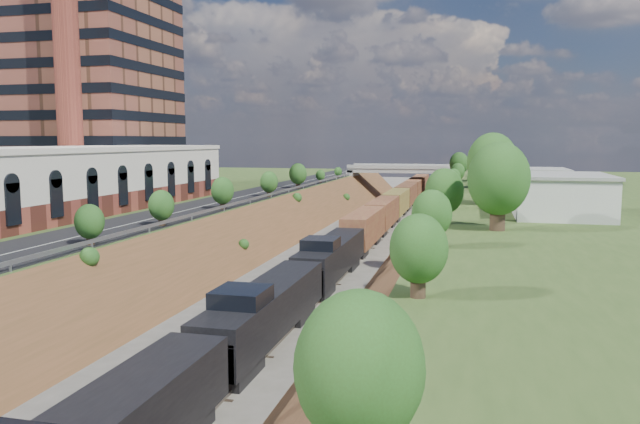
# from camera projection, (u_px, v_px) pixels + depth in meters

# --- Properties ---
(platform_left) EXTENTS (44.00, 180.00, 5.00)m
(platform_left) POSITION_uv_depth(u_px,v_px,m) (112.00, 215.00, 85.06)
(platform_left) COLOR #395222
(platform_left) RESTS_ON ground
(platform_right) EXTENTS (44.00, 180.00, 5.00)m
(platform_right) POSITION_uv_depth(u_px,v_px,m) (640.00, 232.00, 69.28)
(platform_right) COLOR #395222
(platform_right) RESTS_ON ground
(embankment_left) EXTENTS (10.00, 180.00, 10.00)m
(embankment_left) POSITION_uv_depth(u_px,v_px,m) (265.00, 240.00, 80.09)
(embankment_left) COLOR brown
(embankment_left) RESTS_ON ground
(embankment_right) EXTENTS (10.00, 180.00, 10.00)m
(embankment_right) POSITION_uv_depth(u_px,v_px,m) (438.00, 247.00, 74.83)
(embankment_right) COLOR brown
(embankment_right) RESTS_ON ground
(rail_left_track) EXTENTS (1.58, 180.00, 0.18)m
(rail_left_track) POSITION_uv_depth(u_px,v_px,m) (328.00, 241.00, 78.07)
(rail_left_track) COLOR gray
(rail_left_track) RESTS_ON ground
(rail_right_track) EXTENTS (1.58, 180.00, 0.18)m
(rail_right_track) POSITION_uv_depth(u_px,v_px,m) (369.00, 243.00, 76.82)
(rail_right_track) COLOR gray
(rail_right_track) RESTS_ON ground
(road) EXTENTS (8.00, 180.00, 0.10)m
(road) POSITION_uv_depth(u_px,v_px,m) (231.00, 200.00, 80.58)
(road) COLOR black
(road) RESTS_ON platform_left
(guardrail) EXTENTS (0.10, 171.00, 0.70)m
(guardrail) POSITION_uv_depth(u_px,v_px,m) (261.00, 197.00, 79.35)
(guardrail) COLOR #99999E
(guardrail) RESTS_ON platform_left
(commercial_building) EXTENTS (14.30, 62.30, 7.00)m
(commercial_building) POSITION_uv_depth(u_px,v_px,m) (30.00, 183.00, 61.96)
(commercial_building) COLOR brown
(commercial_building) RESTS_ON platform_left
(highrise_tower) EXTENTS (22.00, 22.00, 53.90)m
(highrise_tower) POSITION_uv_depth(u_px,v_px,m) (84.00, 8.00, 95.77)
(highrise_tower) COLOR brown
(highrise_tower) RESTS_ON platform_left
(smokestack) EXTENTS (3.20, 3.20, 40.00)m
(smokestack) POSITION_uv_depth(u_px,v_px,m) (66.00, 43.00, 79.34)
(smokestack) COLOR brown
(smokestack) RESTS_ON platform_left
(overpass) EXTENTS (24.50, 8.30, 7.40)m
(overpass) POSITION_uv_depth(u_px,v_px,m) (404.00, 176.00, 136.67)
(overpass) COLOR gray
(overpass) RESTS_ON ground
(white_building_near) EXTENTS (9.00, 12.00, 4.00)m
(white_building_near) POSITION_uv_depth(u_px,v_px,m) (560.00, 197.00, 63.32)
(white_building_near) COLOR silver
(white_building_near) RESTS_ON platform_right
(white_building_far) EXTENTS (8.00, 10.00, 3.60)m
(white_building_far) POSITION_uv_depth(u_px,v_px,m) (535.00, 184.00, 84.67)
(white_building_far) COLOR silver
(white_building_far) RESTS_ON platform_right
(tree_right_large) EXTENTS (5.25, 5.25, 7.61)m
(tree_right_large) POSITION_uv_depth(u_px,v_px,m) (499.00, 179.00, 53.03)
(tree_right_large) COLOR #473323
(tree_right_large) RESTS_ON platform_right
(tree_left_crest) EXTENTS (2.45, 2.45, 3.55)m
(tree_left_crest) POSITION_uv_depth(u_px,v_px,m) (53.00, 227.00, 40.90)
(tree_left_crest) COLOR #473323
(tree_left_crest) RESTS_ON platform_left
(freight_train) EXTENTS (2.90, 148.00, 4.55)m
(freight_train) POSITION_uv_depth(u_px,v_px,m) (382.00, 214.00, 86.75)
(freight_train) COLOR black
(freight_train) RESTS_ON ground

